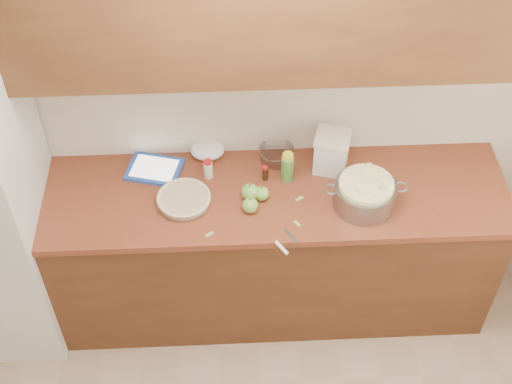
{
  "coord_description": "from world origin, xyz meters",
  "views": [
    {
      "loc": [
        -0.11,
        -1.05,
        3.59
      ],
      "look_at": [
        0.0,
        1.43,
        0.98
      ],
      "focal_mm": 50.0,
      "sensor_mm": 36.0,
      "label": 1
    }
  ],
  "objects_px": {
    "tablet": "(154,169)",
    "pie": "(184,199)",
    "colander": "(365,194)",
    "flour_canister": "(332,152)"
  },
  "relations": [
    {
      "from": "tablet",
      "to": "pie",
      "type": "bearing_deg",
      "value": -40.91
    },
    {
      "from": "pie",
      "to": "tablet",
      "type": "distance_m",
      "value": 0.29
    },
    {
      "from": "colander",
      "to": "tablet",
      "type": "relative_size",
      "value": 1.28
    },
    {
      "from": "pie",
      "to": "flour_canister",
      "type": "xyz_separation_m",
      "value": [
        0.77,
        0.22,
        0.09
      ]
    },
    {
      "from": "pie",
      "to": "flour_canister",
      "type": "relative_size",
      "value": 1.3
    },
    {
      "from": "colander",
      "to": "tablet",
      "type": "xyz_separation_m",
      "value": [
        -1.07,
        0.29,
        -0.07
      ]
    },
    {
      "from": "colander",
      "to": "flour_canister",
      "type": "relative_size",
      "value": 1.9
    },
    {
      "from": "flour_canister",
      "to": "tablet",
      "type": "distance_m",
      "value": 0.94
    },
    {
      "from": "pie",
      "to": "flour_canister",
      "type": "height_order",
      "value": "flour_canister"
    },
    {
      "from": "colander",
      "to": "flour_canister",
      "type": "height_order",
      "value": "flour_canister"
    }
  ]
}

